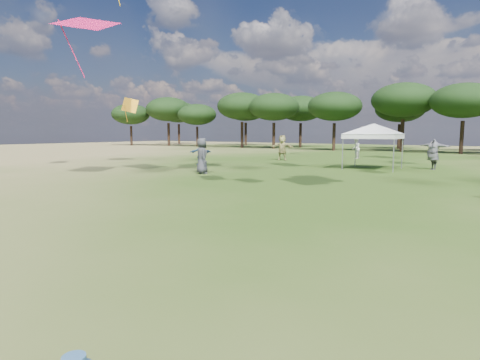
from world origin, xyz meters
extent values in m
cylinder|color=black|center=(-49.10, 43.01, 1.55)|extent=(0.35, 0.35, 3.09)
ellipsoid|color=black|center=(-49.10, 43.01, 4.95)|extent=(6.01, 6.01, 3.24)
cylinder|color=black|center=(-42.82, 45.10, 1.76)|extent=(0.40, 0.40, 3.51)
ellipsoid|color=black|center=(-42.82, 45.10, 5.62)|extent=(6.82, 6.82, 3.68)
cylinder|color=black|center=(-36.96, 45.10, 1.46)|extent=(0.33, 0.33, 2.92)
ellipsoid|color=black|center=(-36.96, 45.10, 4.67)|extent=(5.67, 5.67, 3.06)
cylinder|color=black|center=(-29.06, 45.29, 1.75)|extent=(0.40, 0.40, 3.49)
ellipsoid|color=black|center=(-29.06, 45.29, 5.59)|extent=(6.79, 6.79, 3.66)
cylinder|color=black|center=(-23.92, 45.02, 1.66)|extent=(0.38, 0.38, 3.32)
ellipsoid|color=black|center=(-23.92, 45.02, 5.31)|extent=(6.44, 6.44, 3.47)
cylinder|color=black|center=(-15.51, 44.30, 1.57)|extent=(0.36, 0.36, 3.14)
ellipsoid|color=black|center=(-15.51, 44.30, 5.03)|extent=(6.11, 6.11, 3.29)
cylinder|color=black|center=(-8.39, 45.81, 1.73)|extent=(0.40, 0.40, 3.46)
ellipsoid|color=black|center=(-8.39, 45.81, 5.54)|extent=(6.73, 6.73, 3.63)
cylinder|color=black|center=(-2.58, 44.63, 1.61)|extent=(0.37, 0.37, 3.21)
ellipsoid|color=black|center=(-2.58, 44.63, 5.14)|extent=(6.24, 6.24, 3.36)
cylinder|color=black|center=(-48.93, 53.79, 1.78)|extent=(0.41, 0.41, 3.56)
ellipsoid|color=black|center=(-48.93, 53.79, 5.70)|extent=(6.92, 6.92, 3.73)
cylinder|color=black|center=(-34.09, 53.56, 1.81)|extent=(0.41, 0.41, 3.62)
ellipsoid|color=black|center=(-34.09, 53.56, 5.80)|extent=(7.03, 7.03, 3.79)
cylinder|color=black|center=(-23.40, 51.57, 1.68)|extent=(0.39, 0.39, 3.37)
ellipsoid|color=black|center=(-23.40, 51.57, 5.39)|extent=(6.54, 6.54, 3.53)
cylinder|color=black|center=(-10.52, 53.31, 1.56)|extent=(0.36, 0.36, 3.11)
ellipsoid|color=black|center=(-10.52, 53.31, 4.98)|extent=(6.05, 6.05, 3.26)
cylinder|color=gray|center=(-5.98, 21.93, 0.97)|extent=(0.06, 0.06, 1.94)
cylinder|color=gray|center=(-3.26, 22.13, 0.97)|extent=(0.06, 0.06, 1.94)
cylinder|color=gray|center=(-6.18, 24.65, 0.97)|extent=(0.06, 0.06, 1.94)
cylinder|color=gray|center=(-3.46, 24.85, 0.97)|extent=(0.06, 0.06, 1.94)
cube|color=white|center=(-4.72, 23.39, 1.89)|extent=(3.10, 3.10, 0.25)
pyramid|color=white|center=(-4.72, 23.39, 2.61)|extent=(5.87, 5.87, 0.60)
imported|color=#333439|center=(-11.09, 15.79, 0.92)|extent=(1.07, 1.01, 1.83)
imported|color=beige|center=(-8.54, 31.59, 0.85)|extent=(0.70, 0.87, 1.70)
imported|color=navy|center=(-15.00, 20.25, 0.77)|extent=(1.25, 1.39, 1.54)
imported|color=tan|center=(-12.64, 26.97, 0.95)|extent=(1.85, 1.12, 1.90)
imported|color=#504E54|center=(-1.83, 25.05, 0.87)|extent=(2.10, 1.67, 1.74)
plane|color=#DA1957|center=(-13.09, 10.83, 6.67)|extent=(3.32, 3.46, 1.30)
plane|color=orange|center=(-20.47, 19.09, 4.00)|extent=(1.32, 1.64, 1.24)
camera|label=1|loc=(2.24, 0.17, 2.13)|focal=30.00mm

